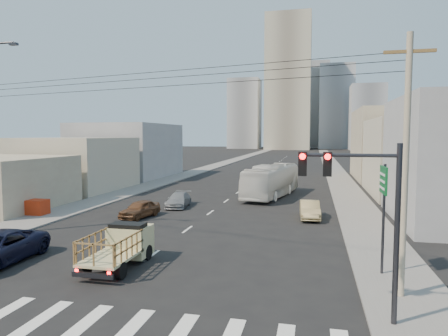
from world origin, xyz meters
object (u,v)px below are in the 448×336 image
at_px(sedan_tan, 310,210).
at_px(sedan_grey, 179,200).
at_px(traffic_signal, 364,202).
at_px(green_sign, 383,193).
at_px(city_bus, 272,181).
at_px(flatbed_pickup, 120,244).
at_px(sedan_brown, 140,209).
at_px(utility_pole, 405,164).
at_px(crate_stack, 35,207).

height_order(sedan_tan, sedan_grey, sedan_tan).
xyz_separation_m(traffic_signal, green_sign, (1.39, 5.01, -0.34)).
bearing_deg(city_bus, sedan_tan, -58.31).
bearing_deg(flatbed_pickup, green_sign, 6.56).
relative_size(flatbed_pickup, traffic_signal, 0.73).
xyz_separation_m(sedan_brown, traffic_signal, (14.51, -14.43, 3.42)).
bearing_deg(sedan_tan, sedan_grey, 163.69).
bearing_deg(sedan_brown, traffic_signal, -33.34).
relative_size(sedan_brown, sedan_grey, 0.92).
height_order(city_bus, traffic_signal, traffic_signal).
relative_size(sedan_brown, green_sign, 0.77).
bearing_deg(sedan_brown, green_sign, -19.14).
bearing_deg(utility_pole, sedan_tan, 103.94).
relative_size(flatbed_pickup, sedan_tan, 1.09).
relative_size(city_bus, sedan_brown, 3.05).
height_order(green_sign, crate_stack, green_sign).
bearing_deg(crate_stack, utility_pole, -23.71).
bearing_deg(crate_stack, sedan_brown, 8.00).
xyz_separation_m(flatbed_pickup, green_sign, (11.96, 1.37, 2.65)).
distance_m(city_bus, sedan_grey, 10.80).
distance_m(green_sign, crate_stack, 25.72).
height_order(traffic_signal, utility_pole, utility_pole).
distance_m(city_bus, green_sign, 23.55).
relative_size(city_bus, crate_stack, 6.53).
distance_m(sedan_grey, crate_stack, 11.43).
height_order(flatbed_pickup, sedan_grey, flatbed_pickup).
relative_size(sedan_tan, crate_stack, 2.24).
relative_size(sedan_grey, traffic_signal, 0.70).
bearing_deg(utility_pole, traffic_signal, -124.61).
bearing_deg(city_bus, flatbed_pickup, -90.57).
distance_m(flatbed_pickup, crate_stack, 15.56).
bearing_deg(sedan_tan, crate_stack, -173.76).
xyz_separation_m(sedan_tan, utility_pole, (3.59, -14.45, 4.52)).
distance_m(sedan_brown, sedan_grey, 5.23).
bearing_deg(city_bus, sedan_brown, -113.24).
bearing_deg(sedan_grey, city_bus, 40.92).
bearing_deg(green_sign, flatbed_pickup, -173.44).
bearing_deg(traffic_signal, city_bus, 102.03).
bearing_deg(utility_pole, sedan_grey, 131.29).
bearing_deg(sedan_tan, city_bus, 107.17).
height_order(flatbed_pickup, sedan_tan, flatbed_pickup).
xyz_separation_m(sedan_grey, crate_stack, (-9.59, -6.21, 0.08)).
bearing_deg(traffic_signal, crate_stack, 149.78).
height_order(flatbed_pickup, city_bus, city_bus).
relative_size(sedan_brown, utility_pole, 0.38).
distance_m(flatbed_pickup, sedan_tan, 15.93).
distance_m(city_bus, crate_stack, 22.04).
relative_size(flatbed_pickup, city_bus, 0.38).
height_order(flatbed_pickup, green_sign, green_sign).
relative_size(sedan_tan, sedan_grey, 0.96).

